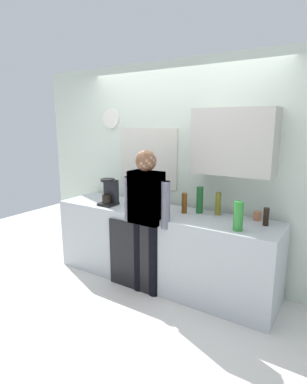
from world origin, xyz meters
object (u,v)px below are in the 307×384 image
object	(u,v)px
person_guest	(146,211)
bottle_olive_oil	(218,204)
bottle_green_wine	(200,200)
mixing_bowl	(133,204)
bottle_clear_soda	(238,216)
bottle_amber_beer	(184,203)
bottle_dark_sauce	(266,217)
person_at_sink	(146,211)
coffee_maker	(109,193)
cup_terracotta_mug	(257,216)

from	to	relation	value
person_guest	bottle_olive_oil	bearing A→B (deg)	-108.68
bottle_green_wine	mixing_bowl	xyz separation A→B (m)	(-0.79, -0.19, -0.11)
bottle_olive_oil	bottle_clear_soda	distance (m)	0.52
bottle_olive_oil	bottle_clear_soda	bearing A→B (deg)	-47.86
bottle_olive_oil	bottle_amber_beer	bearing A→B (deg)	-157.95
bottle_dark_sauce	bottle_green_wine	distance (m)	0.74
bottle_amber_beer	bottle_clear_soda	bearing A→B (deg)	-19.64
bottle_dark_sauce	person_at_sink	distance (m)	1.22
bottle_dark_sauce	mixing_bowl	xyz separation A→B (m)	(-1.52, -0.14, -0.05)
bottle_amber_beer	coffee_maker	bearing A→B (deg)	-169.77
coffee_maker	person_guest	xyz separation A→B (m)	(0.68, -0.19, -0.08)
bottle_green_wine	person_at_sink	world-z (taller)	person_at_sink
bottle_dark_sauce	bottle_clear_soda	bearing A→B (deg)	-123.13
bottle_olive_oil	cup_terracotta_mug	xyz separation A→B (m)	(0.42, 0.04, -0.08)
bottle_amber_beer	person_at_sink	bearing A→B (deg)	-126.59
person_at_sink	bottle_green_wine	bearing A→B (deg)	38.02
bottle_dark_sauce	person_guest	xyz separation A→B (m)	(-1.15, -0.40, -0.02)
bottle_amber_beer	person_guest	distance (m)	0.45
coffee_maker	bottle_clear_soda	world-z (taller)	coffee_maker
mixing_bowl	person_at_sink	distance (m)	0.46
bottle_amber_beer	bottle_olive_oil	bearing A→B (deg)	22.05
bottle_dark_sauce	cup_terracotta_mug	distance (m)	0.18
bottle_dark_sauce	person_guest	distance (m)	1.22
bottle_amber_beer	person_guest	xyz separation A→B (m)	(-0.27, -0.36, -0.05)
coffee_maker	bottle_olive_oil	size ratio (longest dim) A/B	1.32
coffee_maker	mixing_bowl	world-z (taller)	coffee_maker
cup_terracotta_mug	bottle_dark_sauce	bearing A→B (deg)	-49.45
bottle_olive_oil	bottle_green_wine	xyz separation A→B (m)	(-0.20, -0.04, 0.02)
person_at_sink	bottle_amber_beer	bearing A→B (deg)	43.08
bottle_amber_beer	mixing_bowl	xyz separation A→B (m)	(-0.65, -0.10, -0.08)
bottle_clear_soda	person_guest	xyz separation A→B (m)	(-0.96, -0.12, -0.07)
bottle_green_wine	bottle_dark_sauce	bearing A→B (deg)	-4.53
bottle_green_wine	bottle_amber_beer	bearing A→B (deg)	-145.08
bottle_clear_soda	person_at_sink	distance (m)	0.97
cup_terracotta_mug	person_guest	distance (m)	1.16
coffee_maker	person_at_sink	xyz separation A→B (m)	(0.68, -0.19, -0.08)
coffee_maker	cup_terracotta_mug	world-z (taller)	coffee_maker
bottle_clear_soda	coffee_maker	bearing A→B (deg)	177.35
coffee_maker	bottle_amber_beer	xyz separation A→B (m)	(0.95, 0.17, -0.03)
bottle_dark_sauce	bottle_clear_soda	size ratio (longest dim) A/B	0.64
bottle_dark_sauce	bottle_green_wine	size ratio (longest dim) A/B	0.60
coffee_maker	bottle_olive_oil	distance (m)	1.33
bottle_green_wine	bottle_amber_beer	world-z (taller)	bottle_green_wine
bottle_amber_beer	person_at_sink	size ratio (longest dim) A/B	0.14
bottle_olive_oil	mixing_bowl	bearing A→B (deg)	-166.68
bottle_dark_sauce	person_at_sink	bearing A→B (deg)	-160.66
mixing_bowl	person_guest	world-z (taller)	person_guest
coffee_maker	bottle_dark_sauce	world-z (taller)	coffee_maker
coffee_maker	bottle_amber_beer	distance (m)	0.96
bottle_dark_sauce	person_guest	world-z (taller)	person_guest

